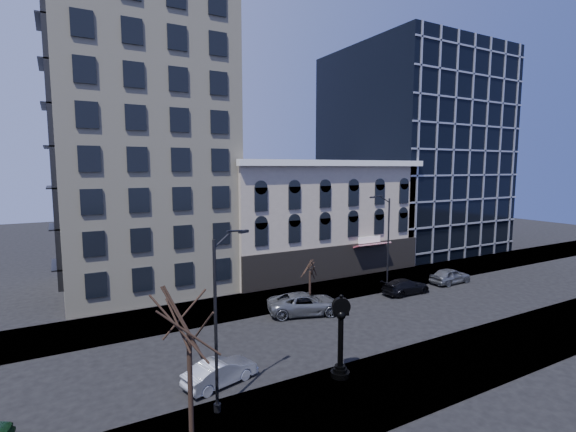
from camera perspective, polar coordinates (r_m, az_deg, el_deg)
ground at (r=29.99m, az=0.41°, el=-16.39°), size 160.00×160.00×0.00m
sidewalk_far at (r=36.69m, az=-5.91°, el=-11.95°), size 160.00×6.00×0.12m
sidewalk_near at (r=24.04m, az=10.65°, el=-22.52°), size 160.00×6.00×0.12m
cream_tower at (r=44.20m, az=-19.74°, el=16.14°), size 15.90×15.40×42.50m
victorian_row at (r=47.77m, az=3.52°, el=-0.28°), size 22.60×11.19×12.50m
glass_office at (r=64.07m, az=16.45°, el=8.39°), size 20.00×20.15×28.00m
street_clock at (r=24.24m, az=7.20°, el=-16.43°), size 1.07×1.07×4.72m
street_lamp_near at (r=20.07m, az=-8.60°, el=-7.70°), size 2.17×1.06×8.83m
street_lamp_far at (r=40.92m, az=12.88°, el=-0.10°), size 2.37×0.54×9.18m
bare_tree_near at (r=17.93m, az=-13.50°, el=-12.29°), size 4.51×4.51×7.74m
bare_tree_far at (r=36.87m, az=3.03°, el=-6.72°), size 2.40×2.40×4.12m
car_near_b at (r=24.45m, az=-9.22°, el=-20.30°), size 4.41×2.47×1.38m
car_far_a at (r=34.29m, az=2.37°, el=-11.88°), size 6.64×4.53×1.69m
car_far_b at (r=40.94m, az=15.81°, el=-9.25°), size 4.87×2.03×1.41m
car_far_c at (r=45.88m, az=21.28°, el=-7.62°), size 4.70×2.01×1.58m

